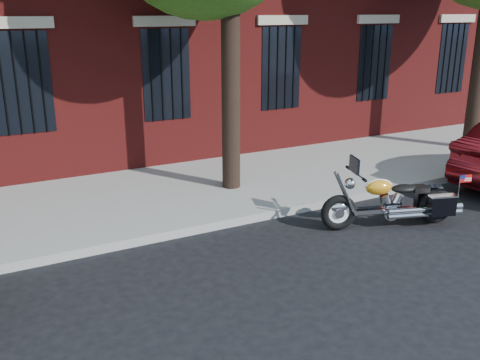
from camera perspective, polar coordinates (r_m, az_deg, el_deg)
ground at (r=8.36m, az=5.16°, el=-7.69°), size 120.00×120.00×0.00m
curb at (r=9.42m, az=0.59°, el=-4.13°), size 40.00×0.16×0.15m
sidewalk at (r=11.00m, az=-4.11°, el=-0.92°), size 40.00×3.60×0.15m
motorcycle at (r=9.52m, az=16.27°, el=-2.35°), size 2.33×1.22×1.27m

